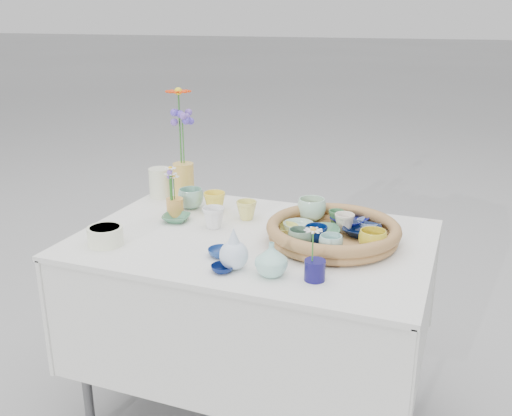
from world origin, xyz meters
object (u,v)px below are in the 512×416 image
(display_table, at_px, (254,412))
(wicker_tray, at_px, (333,232))
(tall_vase_yellow, at_px, (184,182))
(bud_vase_seafoam, at_px, (271,259))

(display_table, bearing_deg, wicker_tray, 10.12)
(display_table, bearing_deg, tall_vase_yellow, 146.11)
(wicker_tray, xyz_separation_m, bud_vase_seafoam, (-0.12, -0.33, 0.02))
(tall_vase_yellow, bearing_deg, bud_vase_seafoam, -43.57)
(wicker_tray, bearing_deg, display_table, -169.88)
(display_table, distance_m, wicker_tray, 0.85)
(display_table, bearing_deg, bud_vase_seafoam, -59.44)
(bud_vase_seafoam, distance_m, tall_vase_yellow, 0.83)
(display_table, relative_size, bud_vase_seafoam, 11.68)
(wicker_tray, relative_size, tall_vase_yellow, 2.85)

